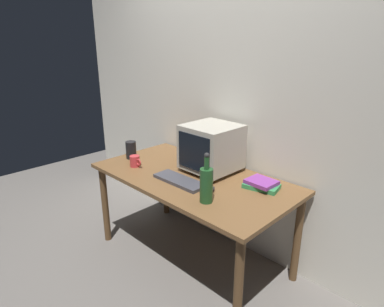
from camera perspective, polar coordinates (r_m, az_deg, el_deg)
name	(u,v)px	position (r m, az deg, el deg)	size (l,w,h in m)	color
ground_plane	(192,257)	(2.84, 0.00, -17.62)	(6.00, 6.00, 0.00)	slate
back_wall	(233,100)	(2.67, 7.20, 9.26)	(4.00, 0.08, 2.50)	silver
desk	(192,186)	(2.51, 0.00, -5.68)	(1.57, 0.82, 0.73)	brown
crt_monitor	(211,148)	(2.51, 3.40, 1.02)	(0.38, 0.39, 0.37)	#B2AD9E
keyboard	(180,181)	(2.37, -2.16, -4.75)	(0.42, 0.15, 0.02)	#3F3F47
computer_mouse	(210,189)	(2.22, 3.09, -6.28)	(0.06, 0.10, 0.04)	black
bottle_tall	(206,184)	(2.05, 2.52, -5.31)	(0.08, 0.08, 0.33)	#1E4C23
bottle_short	(184,150)	(2.83, -1.33, 0.62)	(0.06, 0.06, 0.19)	#472314
book_stack	(261,184)	(2.32, 12.02, -5.28)	(0.26, 0.19, 0.06)	#33894C
mug	(135,161)	(2.69, -9.91, -1.33)	(0.12, 0.08, 0.09)	#CC383D
metal_canister	(131,150)	(2.87, -10.59, 0.62)	(0.09, 0.09, 0.15)	black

